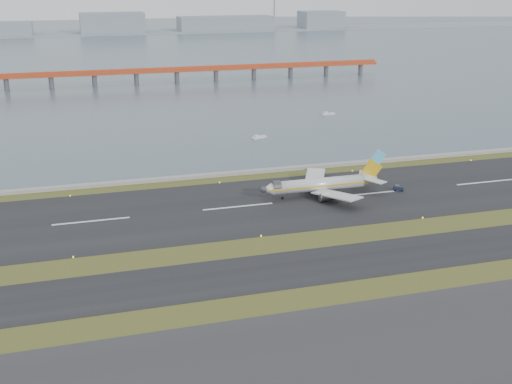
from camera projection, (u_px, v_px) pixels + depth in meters
ground at (270, 249)px, 152.06m from camera, size 1000.00×1000.00×0.00m
apron_strip at (374, 382)px, 102.04m from camera, size 1000.00×50.00×0.10m
taxiway_strip at (286, 269)px, 141.14m from camera, size 1000.00×18.00×0.10m
runway_strip at (238, 207)px, 179.32m from camera, size 1000.00×45.00×0.10m
seawall at (214, 175)px, 206.45m from camera, size 1000.00×2.50×1.00m
bay_water at (115, 48)px, 570.29m from camera, size 1400.00×800.00×1.30m
red_pier at (177, 71)px, 382.32m from camera, size 260.00×5.00×10.20m
far_shoreline at (116, 27)px, 717.42m from camera, size 1400.00×80.00×60.50m
airliner at (323, 184)px, 187.73m from camera, size 38.52×32.89×12.80m
pushback_tug at (398, 188)px, 192.30m from camera, size 3.21×2.46×1.82m
workboat_near at (259, 137)px, 254.32m from camera, size 6.79×4.52×1.58m
workboat_far at (328, 114)px, 297.37m from camera, size 6.46×2.43×1.54m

